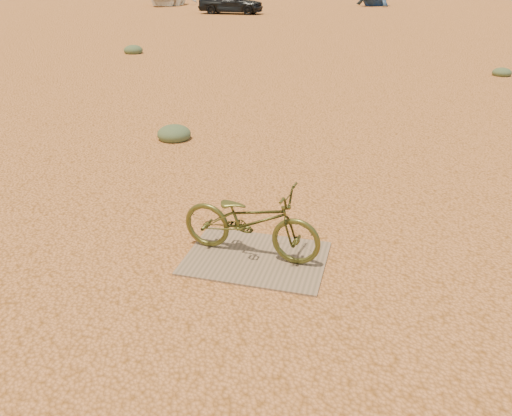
# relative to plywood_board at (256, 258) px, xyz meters

# --- Properties ---
(ground) EXTENTS (120.00, 120.00, 0.00)m
(ground) POSITION_rel_plywood_board_xyz_m (-0.01, -0.44, -0.01)
(ground) COLOR #E28E54
(ground) RESTS_ON ground
(plywood_board) EXTENTS (1.47, 1.06, 0.02)m
(plywood_board) POSITION_rel_plywood_board_xyz_m (0.00, 0.00, 0.00)
(plywood_board) COLOR #846D58
(plywood_board) RESTS_ON ground
(bicycle) EXTENTS (1.56, 0.68, 0.80)m
(bicycle) POSITION_rel_plywood_board_xyz_m (-0.07, 0.05, 0.41)
(bicycle) COLOR #4A4F21
(bicycle) RESTS_ON plywood_board
(car) EXTENTS (4.61, 1.88, 1.57)m
(car) POSITION_rel_plywood_board_xyz_m (-10.58, 32.44, 0.77)
(car) COLOR black
(car) RESTS_ON ground
(kale_a) EXTENTS (0.61, 0.61, 0.34)m
(kale_a) POSITION_rel_plywood_board_xyz_m (-2.53, 3.67, -0.01)
(kale_a) COLOR #596F4C
(kale_a) RESTS_ON ground
(kale_b) EXTENTS (0.54, 0.54, 0.30)m
(kale_b) POSITION_rel_plywood_board_xyz_m (4.28, 11.86, -0.01)
(kale_b) COLOR #596F4C
(kale_b) RESTS_ON ground
(kale_c) EXTENTS (0.70, 0.70, 0.39)m
(kale_c) POSITION_rel_plywood_board_xyz_m (-8.27, 13.08, -0.01)
(kale_c) COLOR #596F4C
(kale_c) RESTS_ON ground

